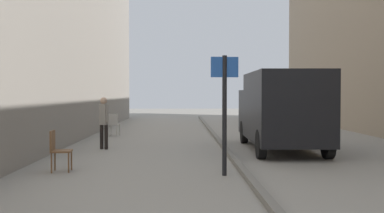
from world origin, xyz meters
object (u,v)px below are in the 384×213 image
delivery_van (281,109)px  cafe_chair_by_doorway (113,123)px  cafe_chair_near_window (58,148)px  street_sign_post (225,104)px  pedestrian_main_foreground (104,119)px

delivery_van → cafe_chair_by_doorway: delivery_van is taller
cafe_chair_by_doorway → cafe_chair_near_window: bearing=-79.4°
cafe_chair_by_doorway → street_sign_post: bearing=-57.5°
delivery_van → cafe_chair_by_doorway: bearing=141.7°
delivery_van → cafe_chair_by_doorway: (-5.97, 4.92, -0.75)m
cafe_chair_near_window → cafe_chair_by_doorway: (-0.04, 8.73, 0.00)m
delivery_van → cafe_chair_by_doorway: 7.78m
street_sign_post → cafe_chair_near_window: size_ratio=2.77×
pedestrian_main_foreground → street_sign_post: size_ratio=0.64×
pedestrian_main_foreground → delivery_van: size_ratio=0.30×
street_sign_post → cafe_chair_by_doorway: (-3.78, 9.29, -1.00)m
pedestrian_main_foreground → street_sign_post: 5.86m
pedestrian_main_foreground → delivery_van: 5.61m
cafe_chair_near_window → cafe_chair_by_doorway: bearing=176.3°
pedestrian_main_foreground → cafe_chair_near_window: (-0.34, -4.17, -0.41)m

